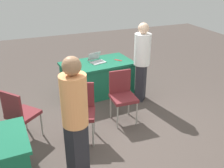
% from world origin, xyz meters
% --- Properties ---
extents(ground_plane, '(14.40, 14.40, 0.00)m').
position_xyz_m(ground_plane, '(0.00, 0.00, 0.00)').
color(ground_plane, '#4C423D').
extents(table_foreground, '(1.65, 1.00, 0.75)m').
position_xyz_m(table_foreground, '(-0.38, -1.46, 0.38)').
color(table_foreground, '#196647').
rests_on(table_foreground, ground).
extents(chair_tucked_right, '(0.62, 0.62, 0.95)m').
position_xyz_m(chair_tucked_right, '(1.38, -0.23, 0.55)').
color(chair_tucked_right, '#9E9993').
rests_on(chair_tucked_right, ground).
extents(chair_aisle, '(0.46, 0.46, 0.97)m').
position_xyz_m(chair_aisle, '(-0.45, -0.22, 0.56)').
color(chair_aisle, '#9E9993').
rests_on(chair_aisle, ground).
extents(chair_by_pillar, '(0.56, 0.56, 0.98)m').
position_xyz_m(chair_by_pillar, '(0.41, 0.06, 0.57)').
color(chair_by_pillar, '#9E9993').
rests_on(chair_by_pillar, ground).
extents(person_presenter, '(0.47, 0.47, 1.78)m').
position_xyz_m(person_presenter, '(0.71, 0.91, 1.00)').
color(person_presenter, '#26262D').
rests_on(person_presenter, ground).
extents(person_attendee_standing, '(0.48, 0.48, 1.70)m').
position_xyz_m(person_attendee_standing, '(-1.16, -0.82, 0.95)').
color(person_attendee_standing, '#26262D').
rests_on(person_attendee_standing, ground).
extents(laptop_silver, '(0.38, 0.37, 0.21)m').
position_xyz_m(laptop_silver, '(-0.39, -1.50, 0.79)').
color(laptop_silver, silver).
rests_on(laptop_silver, table_foreground).
extents(yarn_ball, '(0.10, 0.10, 0.10)m').
position_xyz_m(yarn_ball, '(0.13, -1.41, 0.80)').
color(yarn_ball, '#B2382D').
rests_on(yarn_ball, table_foreground).
extents(scissors_red, '(0.14, 0.16, 0.01)m').
position_xyz_m(scissors_red, '(-0.88, -1.43, 0.75)').
color(scissors_red, red).
rests_on(scissors_red, table_foreground).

